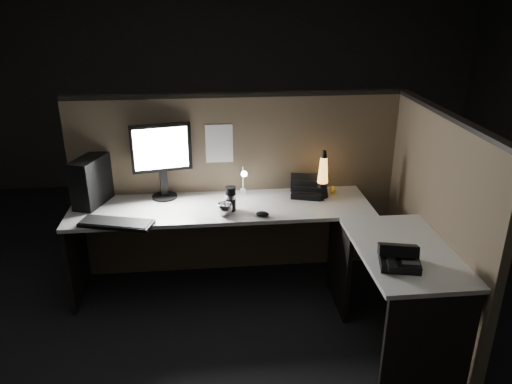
{
  "coord_description": "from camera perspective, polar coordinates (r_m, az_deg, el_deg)",
  "views": [
    {
      "loc": [
        -0.24,
        -2.9,
        2.29
      ],
      "look_at": [
        0.09,
        0.35,
        0.94
      ],
      "focal_mm": 35.0,
      "sensor_mm": 36.0,
      "label": 1
    }
  ],
  "objects": [
    {
      "name": "lava_lamp",
      "position": [
        3.97,
        7.64,
        1.62
      ],
      "size": [
        0.1,
        0.1,
        0.39
      ],
      "color": "black",
      "rests_on": "desk"
    },
    {
      "name": "monitor",
      "position": [
        3.93,
        -10.74,
        4.29
      ],
      "size": [
        0.46,
        0.2,
        0.6
      ],
      "rotation": [
        0.0,
        0.0,
        0.19
      ],
      "color": "black",
      "rests_on": "desk"
    },
    {
      "name": "mouse",
      "position": [
        3.65,
        0.74,
        -2.52
      ],
      "size": [
        0.11,
        0.09,
        0.04
      ],
      "primitive_type": "ellipsoid",
      "rotation": [
        0.0,
        0.0,
        -0.32
      ],
      "color": "black",
      "rests_on": "desk"
    },
    {
      "name": "desk",
      "position": [
        3.61,
        1.52,
        -5.76
      ],
      "size": [
        2.6,
        1.6,
        0.73
      ],
      "color": "beige",
      "rests_on": "ground"
    },
    {
      "name": "floor",
      "position": [
        3.71,
        -0.92,
        -15.69
      ],
      "size": [
        6.0,
        6.0,
        0.0
      ],
      "primitive_type": "plane",
      "color": "black",
      "rests_on": "ground"
    },
    {
      "name": "organizer",
      "position": [
        4.03,
        5.81,
        0.18
      ],
      "size": [
        0.29,
        0.27,
        0.18
      ],
      "rotation": [
        0.0,
        0.0,
        -0.28
      ],
      "color": "black",
      "rests_on": "desk"
    },
    {
      "name": "partition_back",
      "position": [
        4.14,
        -2.1,
        0.61
      ],
      "size": [
        2.66,
        0.06,
        1.5
      ],
      "primitive_type": "cube",
      "color": "brown",
      "rests_on": "ground"
    },
    {
      "name": "partition_right",
      "position": [
        3.72,
        19.75,
        -3.39
      ],
      "size": [
        0.06,
        1.66,
        1.5
      ],
      "primitive_type": "cube",
      "color": "brown",
      "rests_on": "ground"
    },
    {
      "name": "figurine",
      "position": [
        4.06,
        8.79,
        0.3
      ],
      "size": [
        0.05,
        0.05,
        0.05
      ],
      "primitive_type": "sphere",
      "color": "yellow",
      "rests_on": "desk"
    },
    {
      "name": "travel_mug",
      "position": [
        3.72,
        -2.92,
        -0.77
      ],
      "size": [
        0.08,
        0.08,
        0.19
      ],
      "primitive_type": "cylinder",
      "color": "black",
      "rests_on": "desk"
    },
    {
      "name": "keyboard",
      "position": [
        3.65,
        -15.67,
        -3.48
      ],
      "size": [
        0.54,
        0.3,
        0.03
      ],
      "primitive_type": "cube",
      "rotation": [
        0.0,
        0.0,
        -0.27
      ],
      "color": "black",
      "rests_on": "desk"
    },
    {
      "name": "steel_mug",
      "position": [
        3.67,
        -3.59,
        -1.99
      ],
      "size": [
        0.11,
        0.11,
        0.09
      ],
      "primitive_type": "imported",
      "rotation": [
        0.0,
        0.0,
        -0.01
      ],
      "color": "#B1B0B7",
      "rests_on": "desk"
    },
    {
      "name": "desk_phone",
      "position": [
        3.14,
        15.98,
        -7.19
      ],
      "size": [
        0.27,
        0.27,
        0.14
      ],
      "rotation": [
        0.0,
        0.0,
        -0.24
      ],
      "color": "black",
      "rests_on": "desk"
    },
    {
      "name": "clip_lamp",
      "position": [
        3.94,
        -1.44,
        1.38
      ],
      "size": [
        0.05,
        0.19,
        0.24
      ],
      "color": "white",
      "rests_on": "desk"
    },
    {
      "name": "room_shell",
      "position": [
        2.99,
        -1.12,
        9.52
      ],
      "size": [
        6.0,
        6.0,
        6.0
      ],
      "color": "silver",
      "rests_on": "ground"
    },
    {
      "name": "pc_tower",
      "position": [
        4.0,
        -18.32,
        1.19
      ],
      "size": [
        0.27,
        0.39,
        0.37
      ],
      "primitive_type": "cube",
      "rotation": [
        0.0,
        0.0,
        -0.35
      ],
      "color": "black",
      "rests_on": "desk"
    },
    {
      "name": "pinned_paper",
      "position": [
        3.97,
        -4.23,
        5.53
      ],
      "size": [
        0.22,
        0.0,
        0.31
      ],
      "primitive_type": "cube",
      "color": "white",
      "rests_on": "partition_back"
    }
  ]
}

